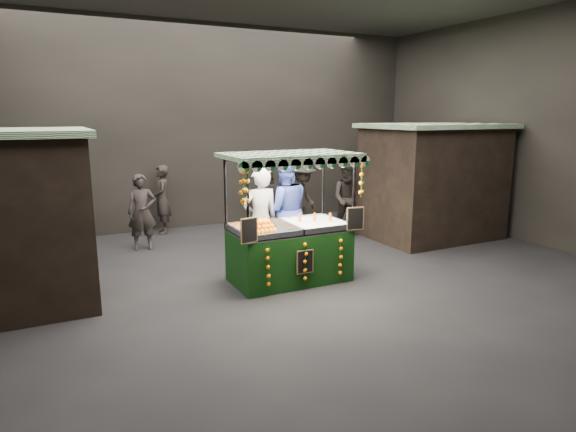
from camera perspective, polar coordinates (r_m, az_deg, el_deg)
name	(u,v)px	position (r m, az deg, el deg)	size (l,w,h in m)	color
ground	(290,284)	(8.39, 0.29, -7.85)	(12.00, 12.00, 0.00)	black
market_hall	(291,76)	(7.93, 0.31, 15.86)	(12.10, 10.10, 5.05)	black
neighbour_stall_right	(432,181)	(11.79, 16.35, 3.93)	(3.00, 2.20, 2.60)	black
juice_stall	(291,242)	(8.34, 0.32, -3.08)	(2.26, 1.33, 2.19)	black
vendor_grey	(260,220)	(8.92, -3.24, -0.41)	(0.69, 0.46, 1.88)	gray
vendor_blue	(284,211)	(9.29, -0.45, 0.63)	(1.14, 0.97, 2.04)	navy
shopper_0	(142,212)	(10.75, -16.54, 0.45)	(0.64, 0.47, 1.60)	#2C2524
shopper_1	(349,199)	(11.62, 7.07, 1.95)	(1.05, 1.01, 1.71)	black
shopper_2	(270,206)	(11.04, -2.13, 1.20)	(1.01, 0.75, 1.59)	black
shopper_3	(302,199)	(11.40, 1.68, 1.99)	(1.30, 1.22, 1.77)	#2C2723
shopper_4	(53,225)	(9.52, -25.55, -0.97)	(0.91, 0.62, 1.82)	black
shopper_5	(365,196)	(12.50, 8.94, 2.32)	(1.43, 1.33, 1.60)	#2E2625
shopper_6	(162,200)	(12.08, -14.36, 1.86)	(0.48, 0.65, 1.63)	#292421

